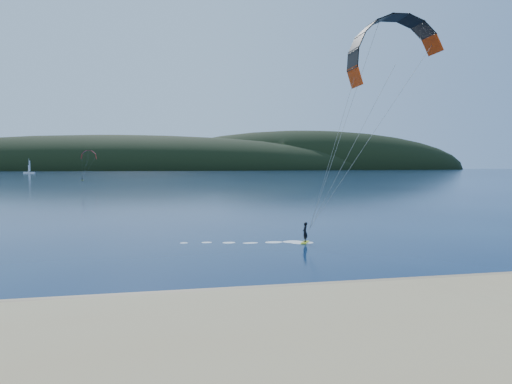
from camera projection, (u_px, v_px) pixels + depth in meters
ground at (212, 328)px, 18.35m from camera, size 1800.00×1800.00×0.00m
wet_sand at (203, 296)px, 22.75m from camera, size 220.00×2.50×0.10m
headland at (166, 170)px, 747.32m from camera, size 1200.00×310.00×140.00m
kitesurfer_near at (390, 71)px, 35.53m from camera, size 21.04×6.80×18.09m
kitesurfer_far at (89, 158)px, 199.74m from camera, size 8.03×8.27×12.38m
sailboat at (29, 172)px, 390.93m from camera, size 9.16×5.99×13.22m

